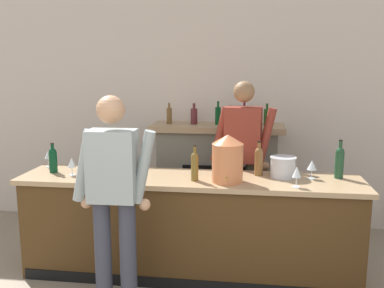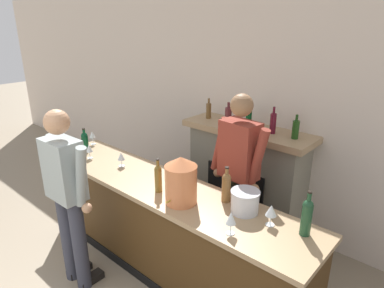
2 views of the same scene
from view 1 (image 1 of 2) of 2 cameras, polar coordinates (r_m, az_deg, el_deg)
name	(u,v)px [view 1 (image 1 of 2)]	position (r m, az deg, el deg)	size (l,w,h in m)	color
wall_back_panel	(203,112)	(5.21, 1.45, 4.31)	(12.00, 0.07, 2.75)	beige
bar_counter	(189,226)	(4.00, -0.37, -10.94)	(3.09, 0.65, 0.94)	#462D14
fireplace_stone	(217,176)	(5.07, 3.33, -4.32)	(1.52, 0.52, 1.55)	gray
person_customer	(114,197)	(3.32, -10.38, -6.94)	(0.66, 0.31, 1.72)	#353744
person_bartender	(242,160)	(4.36, 6.75, -2.12)	(0.66, 0.33, 1.78)	#42412F
copper_dispenser	(228,158)	(3.67, 4.76, -1.91)	(0.27, 0.31, 0.41)	#D07547
ice_bucket_steel	(283,167)	(3.93, 12.03, -3.01)	(0.24, 0.24, 0.19)	silver
wine_bottle_cabernet_heavy	(259,160)	(3.94, 8.89, -2.12)	(0.08, 0.08, 0.32)	brown
wine_bottle_rose_blush	(53,159)	(4.21, -18.04, -1.92)	(0.08, 0.08, 0.28)	#07381E
wine_bottle_chardonnay_pale	(195,165)	(3.72, 0.36, -2.81)	(0.07, 0.07, 0.32)	brown
wine_bottle_burgundy_dark	(340,161)	(4.01, 19.08, -2.18)	(0.08, 0.08, 0.35)	#1D4428
wine_glass_by_dispenser	(48,155)	(4.44, -18.62, -1.45)	(0.07, 0.07, 0.17)	silver
wine_glass_front_left	(122,163)	(3.99, -9.38, -2.50)	(0.08, 0.08, 0.15)	silver
wine_glass_near_bucket	(297,172)	(3.62, 13.79, -3.71)	(0.08, 0.08, 0.18)	silver
wine_glass_mid_counter	(312,166)	(3.92, 15.70, -2.79)	(0.08, 0.08, 0.17)	silver
wine_glass_back_row	(72,163)	(4.05, -15.75, -2.46)	(0.08, 0.08, 0.17)	silver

